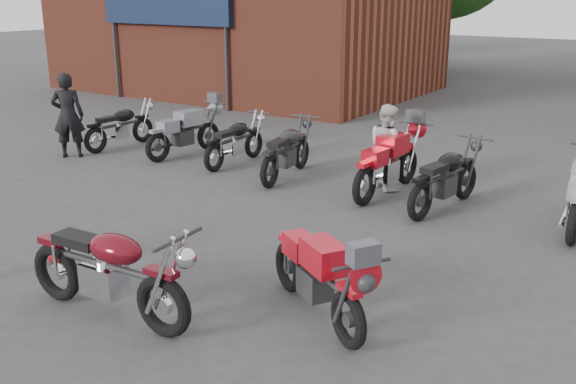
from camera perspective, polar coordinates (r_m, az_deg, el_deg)
The scene contains 13 objects.
ground at distance 7.76m, azimuth -12.25°, elevation -9.11°, with size 90.00×90.00×0.00m, color #373739.
brick_building at distance 23.49m, azimuth -3.62°, elevation 14.09°, with size 12.00×8.00×4.00m, color brown.
vintage_motorcycle at distance 7.13m, azimuth -15.70°, elevation -6.21°, with size 2.20×0.73×1.28m, color #570A14, non-canonical shape.
sportbike at distance 6.91m, azimuth 2.69°, elevation -7.03°, with size 1.92×0.64×1.12m, color red, non-canonical shape.
helmet at distance 8.97m, azimuth -19.92°, elevation -5.26°, with size 0.24×0.24×0.22m, color red.
person_dark at distance 14.33m, azimuth -18.97°, elevation 6.47°, with size 0.65×0.43×1.79m, color black.
person_light at distance 11.53m, azimuth 8.80°, elevation 4.00°, with size 0.74×0.58×1.52m, color beige.
row_bike_0 at distance 14.96m, azimuth -14.66°, elevation 5.88°, with size 1.85×0.61×1.08m, color black, non-canonical shape.
row_bike_1 at distance 13.94m, azimuth -9.16°, elevation 5.55°, with size 1.98×0.65×1.15m, color gray, non-canonical shape.
row_bike_2 at distance 13.09m, azimuth -4.69°, elevation 4.75°, with size 1.83×0.61×1.06m, color black, non-canonical shape.
row_bike_3 at distance 12.10m, azimuth -0.09°, elevation 3.94°, with size 1.98×0.65×1.15m, color black, non-canonical shape.
row_bike_4 at distance 11.24m, azimuth 8.94°, elevation 2.89°, with size 2.14×0.71×1.24m, color red, non-canonical shape.
row_bike_5 at distance 10.63m, azimuth 13.89°, elevation 1.53°, with size 2.02×0.67×1.17m, color black, non-canonical shape.
Camera 1 is at (5.08, -4.75, 3.44)m, focal length 40.00 mm.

